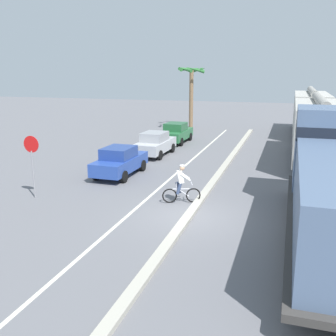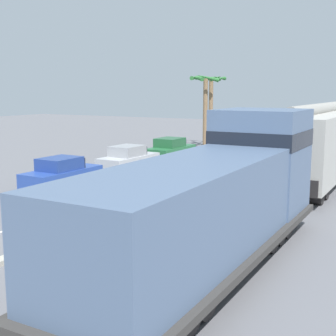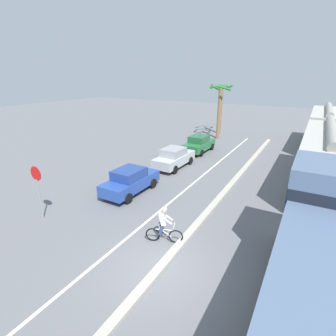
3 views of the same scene
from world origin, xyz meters
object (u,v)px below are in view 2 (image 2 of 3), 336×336
Objects in this scene: palm_tree_near at (211,96)px; locomotive at (219,201)px; parked_car_silver at (128,159)px; cyclist at (89,198)px; parked_car_blue at (62,174)px; palm_tree_far at (206,93)px; hopper_car_lead at (315,146)px; parked_car_green at (171,150)px.

locomotive is at bearing -65.41° from palm_tree_near.
cyclist reaches higher than parked_car_silver.
cyclist is 0.28× the size of palm_tree_near.
parked_car_blue is 1.00× the size of parked_car_silver.
parked_car_silver is 10.15m from cyclist.
locomotive is at bearing -64.35° from palm_tree_far.
parked_car_green is (-10.44, 3.90, -1.26)m from hopper_car_lead.
palm_tree_far is at bearing 91.63° from parked_car_silver.
hopper_car_lead is 2.50× the size of parked_car_silver.
parked_car_green is (0.01, 5.12, 0.00)m from parked_car_silver.
hopper_car_lead is 11.21m from parked_car_green.
hopper_car_lead is at bearing 6.68° from parked_car_silver.
cyclist reaches higher than parked_car_green.
palm_tree_far is at bearing 102.90° from cyclist.
hopper_car_lead is 2.50× the size of parked_car_green.
parked_car_silver is 0.70× the size of palm_tree_near.
cyclist is at bearing -76.88° from palm_tree_near.
palm_tree_near reaches higher than parked_car_silver.
parked_car_silver is at bearing -88.37° from palm_tree_far.
parked_car_blue is at bearing -146.91° from hopper_car_lead.
hopper_car_lead reaches higher than parked_car_silver.
palm_tree_near reaches higher than hopper_car_lead.
parked_car_green is at bearing 123.02° from locomotive.
hopper_car_lead is 2.51× the size of parked_car_blue.
palm_tree_near is (-1.03, 14.15, 3.53)m from parked_car_silver.
cyclist is (4.39, -14.27, 0.00)m from parked_car_green.
cyclist is (-6.05, 1.79, -0.98)m from locomotive.
parked_car_blue is 0.70× the size of palm_tree_near.
palm_tree_far is (-0.33, 11.51, 3.80)m from parked_car_silver.
hopper_car_lead is 10.60m from parked_car_silver.
palm_tree_far reaches higher than parked_car_green.
hopper_car_lead is 6.18× the size of cyclist.
locomotive reaches higher than cyclist.
parked_car_silver is at bearing -173.32° from hopper_car_lead.
palm_tree_near reaches higher than cyclist.
hopper_car_lead is (0.00, 12.16, 0.28)m from locomotive.
parked_car_blue and parked_car_silver have the same top height.
locomotive reaches higher than parked_car_silver.
parked_car_blue is (-10.55, -6.87, -1.26)m from hopper_car_lead.
locomotive is 1.10× the size of hopper_car_lead.
parked_car_blue is 5.65m from parked_car_silver.
parked_car_blue is at bearing -90.99° from parked_car_silver.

